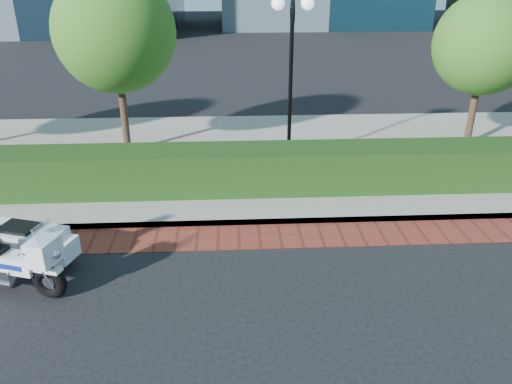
{
  "coord_description": "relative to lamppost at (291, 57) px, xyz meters",
  "views": [
    {
      "loc": [
        -0.55,
        -7.29,
        4.95
      ],
      "look_at": [
        -0.07,
        1.49,
        1.0
      ],
      "focal_mm": 35.0,
      "sensor_mm": 36.0,
      "label": 1
    }
  ],
  "objects": [
    {
      "name": "ground",
      "position": [
        -1.0,
        -5.2,
        -2.96
      ],
      "size": [
        120.0,
        120.0,
        0.0
      ],
      "primitive_type": "plane",
      "color": "black",
      "rests_on": "ground"
    },
    {
      "name": "brick_strip",
      "position": [
        -1.0,
        -3.7,
        -2.95
      ],
      "size": [
        60.0,
        1.0,
        0.01
      ],
      "primitive_type": "cube",
      "color": "maroon",
      "rests_on": "ground"
    },
    {
      "name": "sidewalk",
      "position": [
        -1.0,
        0.8,
        -2.88
      ],
      "size": [
        60.0,
        8.0,
        0.15
      ],
      "primitive_type": "cube",
      "color": "gray",
      "rests_on": "ground"
    },
    {
      "name": "hedge_main",
      "position": [
        -1.0,
        -1.6,
        -2.31
      ],
      "size": [
        18.0,
        1.2,
        1.0
      ],
      "primitive_type": "cube",
      "color": "black",
      "rests_on": "sidewalk"
    },
    {
      "name": "lamppost",
      "position": [
        0.0,
        0.0,
        0.0
      ],
      "size": [
        1.02,
        0.7,
        4.21
      ],
      "color": "black",
      "rests_on": "sidewalk"
    },
    {
      "name": "tree_b",
      "position": [
        -4.5,
        1.3,
        0.48
      ],
      "size": [
        3.2,
        3.2,
        4.89
      ],
      "color": "#332319",
      "rests_on": "sidewalk"
    },
    {
      "name": "tree_c",
      "position": [
        5.5,
        1.3,
        0.09
      ],
      "size": [
        2.8,
        2.8,
        4.3
      ],
      "color": "#332319",
      "rests_on": "sidewalk"
    },
    {
      "name": "police_motorcycle",
      "position": [
        -5.31,
        -4.94,
        -2.33
      ],
      "size": [
        2.22,
        1.95,
        1.84
      ],
      "rotation": [
        0.0,
        0.0,
        -0.31
      ],
      "color": "black",
      "rests_on": "ground"
    }
  ]
}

